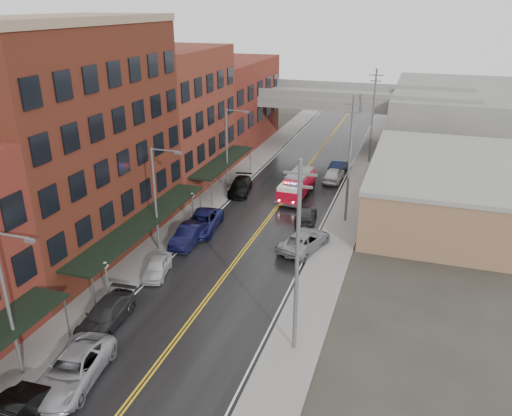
% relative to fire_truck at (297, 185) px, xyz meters
% --- Properties ---
extents(road, '(11.00, 160.00, 0.02)m').
position_rel_fire_truck_xyz_m(road, '(-1.22, -9.74, -1.37)').
color(road, black).
rests_on(road, ground).
extents(sidewalk_left, '(3.00, 160.00, 0.15)m').
position_rel_fire_truck_xyz_m(sidewalk_left, '(-8.52, -9.74, -1.31)').
color(sidewalk_left, slate).
rests_on(sidewalk_left, ground).
extents(sidewalk_right, '(3.00, 160.00, 0.15)m').
position_rel_fire_truck_xyz_m(sidewalk_right, '(6.08, -9.74, -1.31)').
color(sidewalk_right, slate).
rests_on(sidewalk_right, ground).
extents(curb_left, '(0.30, 160.00, 0.15)m').
position_rel_fire_truck_xyz_m(curb_left, '(-6.87, -9.74, -1.31)').
color(curb_left, gray).
rests_on(curb_left, ground).
extents(curb_right, '(0.30, 160.00, 0.15)m').
position_rel_fire_truck_xyz_m(curb_right, '(4.43, -9.74, -1.31)').
color(curb_right, gray).
rests_on(curb_right, ground).
extents(brick_building_b, '(9.00, 20.00, 18.00)m').
position_rel_fire_truck_xyz_m(brick_building_b, '(-14.52, -16.74, 7.62)').
color(brick_building_b, '#4F1E15').
rests_on(brick_building_b, ground).
extents(brick_building_c, '(9.00, 15.00, 15.00)m').
position_rel_fire_truck_xyz_m(brick_building_c, '(-14.52, 0.76, 6.12)').
color(brick_building_c, brown).
rests_on(brick_building_c, ground).
extents(brick_building_far, '(9.00, 20.00, 12.00)m').
position_rel_fire_truck_xyz_m(brick_building_far, '(-14.52, 18.26, 4.62)').
color(brick_building_far, maroon).
rests_on(brick_building_far, ground).
extents(tan_building, '(14.00, 22.00, 5.00)m').
position_rel_fire_truck_xyz_m(tan_building, '(14.78, 0.26, 1.12)').
color(tan_building, '#936A4F').
rests_on(tan_building, ground).
extents(right_far_block, '(18.00, 30.00, 8.00)m').
position_rel_fire_truck_xyz_m(right_far_block, '(16.78, 30.26, 2.62)').
color(right_far_block, slate).
rests_on(right_far_block, ground).
extents(awning_1, '(2.60, 18.00, 3.09)m').
position_rel_fire_truck_xyz_m(awning_1, '(-8.71, -16.74, 1.61)').
color(awning_1, black).
rests_on(awning_1, ground).
extents(awning_2, '(2.60, 13.00, 3.09)m').
position_rel_fire_truck_xyz_m(awning_2, '(-8.71, 0.76, 1.60)').
color(awning_2, black).
rests_on(awning_2, ground).
extents(globe_lamp_1, '(0.44, 0.44, 3.12)m').
position_rel_fire_truck_xyz_m(globe_lamp_1, '(-7.62, -23.74, 0.93)').
color(globe_lamp_1, '#59595B').
rests_on(globe_lamp_1, ground).
extents(globe_lamp_2, '(0.44, 0.44, 3.12)m').
position_rel_fire_truck_xyz_m(globe_lamp_2, '(-7.62, -9.74, 0.93)').
color(globe_lamp_2, '#59595B').
rests_on(globe_lamp_2, ground).
extents(street_lamp_0, '(2.64, 0.22, 9.00)m').
position_rel_fire_truck_xyz_m(street_lamp_0, '(-7.77, -31.74, 3.80)').
color(street_lamp_0, '#59595B').
rests_on(street_lamp_0, ground).
extents(street_lamp_1, '(2.64, 0.22, 9.00)m').
position_rel_fire_truck_xyz_m(street_lamp_1, '(-7.77, -15.74, 3.80)').
color(street_lamp_1, '#59595B').
rests_on(street_lamp_1, ground).
extents(street_lamp_2, '(2.64, 0.22, 9.00)m').
position_rel_fire_truck_xyz_m(street_lamp_2, '(-7.77, 0.26, 3.80)').
color(street_lamp_2, '#59595B').
rests_on(street_lamp_2, ground).
extents(utility_pole_0, '(1.80, 0.24, 12.00)m').
position_rel_fire_truck_xyz_m(utility_pole_0, '(5.98, -24.74, 4.92)').
color(utility_pole_0, '#59595B').
rests_on(utility_pole_0, ground).
extents(utility_pole_1, '(1.80, 0.24, 12.00)m').
position_rel_fire_truck_xyz_m(utility_pole_1, '(5.98, -4.74, 4.92)').
color(utility_pole_1, '#59595B').
rests_on(utility_pole_1, ground).
extents(utility_pole_2, '(1.80, 0.24, 12.00)m').
position_rel_fire_truck_xyz_m(utility_pole_2, '(5.98, 15.26, 4.92)').
color(utility_pole_2, '#59595B').
rests_on(utility_pole_2, ground).
extents(overpass, '(40.00, 10.00, 7.50)m').
position_rel_fire_truck_xyz_m(overpass, '(-1.22, 22.26, 4.60)').
color(overpass, slate).
rests_on(overpass, ground).
extents(fire_truck, '(3.17, 7.13, 2.55)m').
position_rel_fire_truck_xyz_m(fire_truck, '(0.00, 0.00, 0.00)').
color(fire_truck, red).
rests_on(fire_truck, ground).
extents(parked_car_left_2, '(3.57, 6.31, 1.66)m').
position_rel_fire_truck_xyz_m(parked_car_left_2, '(-4.89, -31.26, -0.55)').
color(parked_car_left_2, '#95969C').
rests_on(parked_car_left_2, ground).
extents(parked_car_left_3, '(2.54, 5.50, 1.56)m').
position_rel_fire_truck_xyz_m(parked_car_left_3, '(-6.22, -26.17, -0.61)').
color(parked_car_left_3, black).
rests_on(parked_car_left_3, ground).
extents(parked_car_left_4, '(2.47, 4.27, 1.37)m').
position_rel_fire_truck_xyz_m(parked_car_left_4, '(-6.22, -19.37, -0.70)').
color(parked_car_left_4, beige).
rests_on(parked_car_left_4, ground).
extents(parked_car_left_5, '(1.77, 5.00, 1.64)m').
position_rel_fire_truck_xyz_m(parked_car_left_5, '(-6.22, -13.69, -0.56)').
color(parked_car_left_5, black).
rests_on(parked_car_left_5, ground).
extents(parked_car_left_6, '(3.32, 6.13, 1.63)m').
position_rel_fire_truck_xyz_m(parked_car_left_6, '(-6.22, -10.79, -0.57)').
color(parked_car_left_6, '#151850').
rests_on(parked_car_left_6, ground).
extents(parked_car_left_7, '(3.13, 5.68, 1.56)m').
position_rel_fire_truck_xyz_m(parked_car_left_7, '(-6.22, -0.54, -0.60)').
color(parked_car_left_7, black).
rests_on(parked_car_left_7, ground).
extents(parked_car_right_0, '(4.17, 6.32, 1.61)m').
position_rel_fire_truck_xyz_m(parked_car_right_0, '(3.54, -11.54, -0.58)').
color(parked_car_right_0, gray).
rests_on(parked_car_right_0, ground).
extents(parked_car_right_1, '(2.37, 4.75, 1.33)m').
position_rel_fire_truck_xyz_m(parked_car_right_1, '(2.38, -5.79, -0.72)').
color(parked_car_right_1, '#28272A').
rests_on(parked_car_right_1, ground).
extents(parked_car_right_2, '(2.11, 4.85, 1.63)m').
position_rel_fire_truck_xyz_m(parked_car_right_2, '(2.89, 6.46, -0.57)').
color(parked_car_right_2, silver).
rests_on(parked_car_right_2, ground).
extents(parked_car_right_3, '(2.19, 4.71, 1.49)m').
position_rel_fire_truck_xyz_m(parked_car_right_3, '(2.92, 10.23, -0.64)').
color(parked_car_right_3, black).
rests_on(parked_car_right_3, ground).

